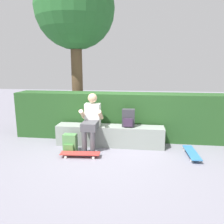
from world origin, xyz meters
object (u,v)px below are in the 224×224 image
at_px(person_skater, 91,119).
at_px(skateboard_beside_bench, 192,153).
at_px(bench_main, 110,136).
at_px(backpack_on_ground, 70,144).
at_px(skateboard_near_person, 80,154).
at_px(backpack_on_bench, 128,118).

relative_size(person_skater, skateboard_beside_bench, 1.51).
bearing_deg(bench_main, backpack_on_ground, -145.80).
bearing_deg(backpack_on_ground, skateboard_beside_bench, 2.68).
distance_m(bench_main, backpack_on_ground, 0.95).
bearing_deg(bench_main, skateboard_near_person, -123.54).
height_order(bench_main, backpack_on_ground, bench_main).
relative_size(bench_main, skateboard_near_person, 3.03).
bearing_deg(skateboard_beside_bench, backpack_on_bench, 163.16).
xyz_separation_m(skateboard_near_person, backpack_on_ground, (-0.28, 0.23, 0.12)).
bearing_deg(backpack_on_bench, person_skater, -166.18).
bearing_deg(skateboard_near_person, skateboard_beside_bench, 8.67).
xyz_separation_m(backpack_on_bench, backpack_on_ground, (-1.21, -0.52, -0.47)).
xyz_separation_m(person_skater, backpack_on_ground, (-0.40, -0.32, -0.47)).
relative_size(skateboard_beside_bench, backpack_on_bench, 2.02).
xyz_separation_m(skateboard_near_person, skateboard_beside_bench, (2.26, 0.34, 0.00)).
height_order(person_skater, skateboard_beside_bench, person_skater).
distance_m(person_skater, backpack_on_ground, 0.70).
bearing_deg(backpack_on_ground, backpack_on_bench, 23.38).
height_order(person_skater, backpack_on_ground, person_skater).
xyz_separation_m(person_skater, skateboard_beside_bench, (2.14, -0.20, -0.59)).
bearing_deg(skateboard_beside_bench, person_skater, 174.52).
bearing_deg(backpack_on_bench, backpack_on_ground, -156.62).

